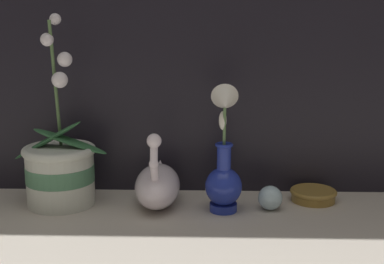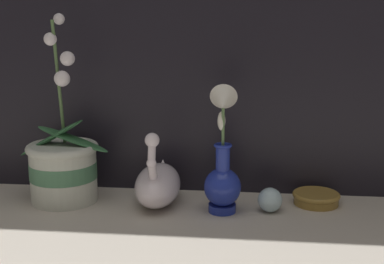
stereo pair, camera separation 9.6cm
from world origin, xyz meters
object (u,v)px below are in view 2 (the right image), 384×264
(orchid_potted_plant, at_px, (63,166))
(glass_sphere, at_px, (270,200))
(blue_vase, at_px, (223,170))
(amber_dish, at_px, (316,197))
(swan_figurine, at_px, (158,183))

(orchid_potted_plant, xyz_separation_m, glass_sphere, (0.51, -0.02, -0.06))
(blue_vase, relative_size, glass_sphere, 5.23)
(orchid_potted_plant, height_order, blue_vase, orchid_potted_plant)
(blue_vase, xyz_separation_m, glass_sphere, (0.11, 0.02, -0.07))
(blue_vase, xyz_separation_m, amber_dish, (0.23, 0.08, -0.09))
(blue_vase, height_order, amber_dish, blue_vase)
(swan_figurine, height_order, blue_vase, blue_vase)
(swan_figurine, distance_m, glass_sphere, 0.27)
(swan_figurine, xyz_separation_m, blue_vase, (0.16, -0.04, 0.05))
(glass_sphere, relative_size, amber_dish, 0.50)
(swan_figurine, xyz_separation_m, glass_sphere, (0.27, -0.02, -0.03))
(amber_dish, bearing_deg, blue_vase, -160.47)
(orchid_potted_plant, relative_size, glass_sphere, 7.88)
(blue_vase, distance_m, amber_dish, 0.26)
(blue_vase, bearing_deg, orchid_potted_plant, 174.21)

